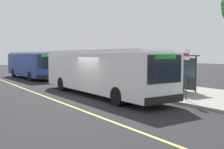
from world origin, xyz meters
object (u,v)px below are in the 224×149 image
Objects in this scene: waiting_bench at (175,84)px; pedestrian_commuter at (134,76)px; route_sign_post at (186,67)px; transit_bus_main at (100,71)px; transit_bus_second at (32,64)px.

pedestrian_commuter reaches higher than waiting_bench.
route_sign_post reaches higher than waiting_bench.
waiting_bench is 0.95× the size of pedestrian_commuter.
waiting_bench is at bearing 68.07° from transit_bus_main.
transit_bus_main reaches higher than pedestrian_commuter.
transit_bus_main is at bearing -152.88° from route_sign_post.
transit_bus_second is at bearing -173.07° from route_sign_post.
waiting_bench is at bearing 35.18° from pedestrian_commuter.
waiting_bench is (17.03, 4.73, -0.98)m from transit_bus_second.
route_sign_post is 5.51m from pedestrian_commuter.
transit_bus_second is 3.63× the size of route_sign_post.
route_sign_post reaches higher than pedestrian_commuter.
transit_bus_main is 5.58m from route_sign_post.
waiting_bench is at bearing 142.64° from route_sign_post.
route_sign_post is 1.66× the size of pedestrian_commuter.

